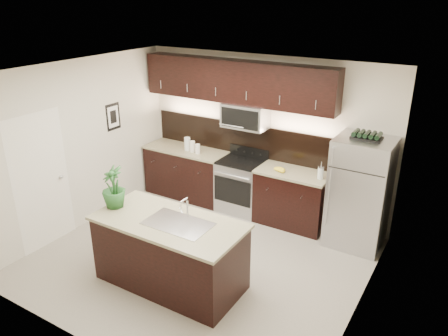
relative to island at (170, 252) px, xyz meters
name	(u,v)px	position (x,y,z in m)	size (l,w,h in m)	color
ground	(199,259)	(0.01, 0.64, -0.47)	(4.50, 4.50, 0.00)	gray
room_walls	(188,149)	(-0.10, 0.60, 1.22)	(4.52, 4.02, 2.71)	beige
counter_run	(231,183)	(-0.44, 2.33, 0.00)	(3.51, 0.65, 0.94)	black
upper_fixtures	(237,88)	(-0.42, 2.48, 1.67)	(3.49, 0.40, 1.66)	black
island	(170,252)	(0.00, 0.00, 0.00)	(1.96, 0.96, 0.94)	black
sink_faucet	(178,222)	(0.15, 0.01, 0.48)	(0.84, 0.50, 0.28)	silver
refrigerator	(359,193)	(1.81, 2.27, 0.38)	(0.82, 0.74, 1.70)	#B2B2B7
wine_rack	(367,136)	(1.81, 2.27, 1.27)	(0.42, 0.26, 0.10)	black
plant	(114,187)	(-0.86, -0.05, 0.75)	(0.32, 0.32, 0.57)	#1E4D1F
canisters	(191,146)	(-1.24, 2.26, 0.57)	(0.36, 0.15, 0.24)	silver
french_press	(321,172)	(1.18, 2.28, 0.57)	(0.09, 0.09, 0.27)	silver
bananas	(278,168)	(0.48, 2.25, 0.50)	(0.21, 0.16, 0.06)	yellow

